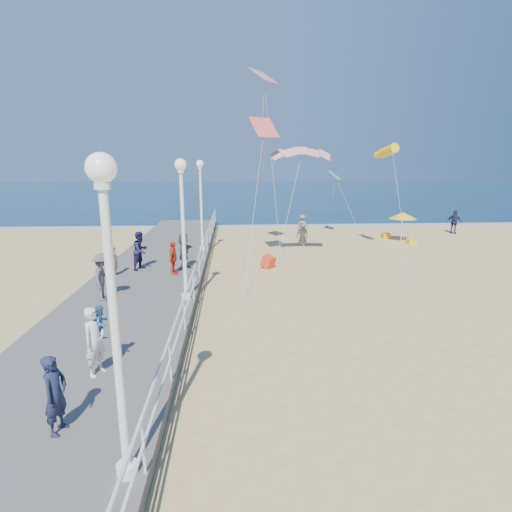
{
  "coord_description": "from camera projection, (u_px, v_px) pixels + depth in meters",
  "views": [
    {
      "loc": [
        -3.5,
        -14.89,
        5.57
      ],
      "look_at": [
        -2.5,
        2.0,
        1.6
      ],
      "focal_mm": 28.0,
      "sensor_mm": 36.0,
      "label": 1
    }
  ],
  "objects": [
    {
      "name": "spectator_7",
      "position": [
        141.0,
        251.0,
        19.62
      ],
      "size": [
        1.07,
        1.15,
        1.9
      ],
      "primitive_type": "imported",
      "rotation": [
        0.0,
        0.0,
        1.08
      ],
      "color": "#1C1B3C",
      "rests_on": "boardwalk"
    },
    {
      "name": "kite_diamond_redwhite",
      "position": [
        264.0,
        76.0,
        20.92
      ],
      "size": [
        1.67,
        1.71,
        0.76
      ],
      "primitive_type": "cube",
      "rotation": [
        0.6,
        0.0,
        0.9
      ],
      "color": "red"
    },
    {
      "name": "woman_holding_toddler",
      "position": [
        95.0,
        341.0,
        9.82
      ],
      "size": [
        0.65,
        0.76,
        1.76
      ],
      "primitive_type": "imported",
      "rotation": [
        0.0,
        0.0,
        1.14
      ],
      "color": "silver",
      "rests_on": "boardwalk"
    },
    {
      "name": "beach_walker_a",
      "position": [
        302.0,
        225.0,
        31.1
      ],
      "size": [
        1.21,
        1.02,
        1.62
      ],
      "primitive_type": "imported",
      "rotation": [
        0.0,
        0.0,
        0.49
      ],
      "color": "slate",
      "rests_on": "ground"
    },
    {
      "name": "spectator_6",
      "position": [
        115.0,
        260.0,
        18.59
      ],
      "size": [
        0.38,
        0.55,
        1.45
      ],
      "primitive_type": "imported",
      "rotation": [
        0.0,
        0.0,
        1.63
      ],
      "color": "gray",
      "rests_on": "boardwalk"
    },
    {
      "name": "beach_chair_right",
      "position": [
        411.0,
        242.0,
        27.79
      ],
      "size": [
        0.55,
        0.55,
        0.4
      ],
      "primitive_type": "cube",
      "color": "yellow",
      "rests_on": "ground"
    },
    {
      "name": "kite_diamond_pink",
      "position": [
        264.0,
        127.0,
        19.96
      ],
      "size": [
        1.6,
        1.46,
        1.02
      ],
      "primitive_type": "cube",
      "rotation": [
        0.86,
        0.0,
        0.56
      ],
      "color": "#F05858"
    },
    {
      "name": "spectator_0",
      "position": [
        55.0,
        395.0,
        7.69
      ],
      "size": [
        0.49,
        0.65,
        1.62
      ],
      "primitive_type": "imported",
      "rotation": [
        0.0,
        0.0,
        1.39
      ],
      "color": "#1B203B",
      "rests_on": "boardwalk"
    },
    {
      "name": "surf_line",
      "position": [
        272.0,
        226.0,
        35.86
      ],
      "size": [
        160.0,
        1.2,
        0.04
      ],
      "primitive_type": "cube",
      "color": "silver",
      "rests_on": "ground"
    },
    {
      "name": "ocean",
      "position": [
        250.0,
        191.0,
        79.11
      ],
      "size": [
        160.0,
        90.0,
        0.05
      ],
      "primitive_type": "cube",
      "color": "#0C2A48",
      "rests_on": "ground"
    },
    {
      "name": "spectator_2",
      "position": [
        103.0,
        277.0,
        15.19
      ],
      "size": [
        0.71,
        1.21,
        1.85
      ],
      "primitive_type": "imported",
      "rotation": [
        0.0,
        0.0,
        1.59
      ],
      "color": "#4F4F53",
      "rests_on": "boardwalk"
    },
    {
      "name": "beach_walker_b",
      "position": [
        454.0,
        222.0,
        31.84
      ],
      "size": [
        1.08,
        1.12,
        1.88
      ],
      "primitive_type": "imported",
      "rotation": [
        0.0,
        0.0,
        2.31
      ],
      "color": "#1B223B",
      "rests_on": "ground"
    },
    {
      "name": "lamp_post_mid",
      "position": [
        183.0,
        215.0,
        14.8
      ],
      "size": [
        0.44,
        0.44,
        5.32
      ],
      "color": "white",
      "rests_on": "boardwalk"
    },
    {
      "name": "kite_windsock",
      "position": [
        389.0,
        151.0,
        23.33
      ],
      "size": [
        0.96,
        2.41,
        1.02
      ],
      "primitive_type": "cylinder",
      "rotation": [
        1.36,
        0.0,
        0.17
      ],
      "color": "yellow"
    },
    {
      "name": "kite_parafoil",
      "position": [
        301.0,
        151.0,
        20.9
      ],
      "size": [
        3.25,
        0.94,
        0.65
      ],
      "primitive_type": null,
      "rotation": [
        0.44,
        0.0,
        0.0
      ],
      "color": "red"
    },
    {
      "name": "railing",
      "position": [
        193.0,
        278.0,
        15.37
      ],
      "size": [
        0.05,
        42.0,
        0.55
      ],
      "color": "white",
      "rests_on": "boardwalk"
    },
    {
      "name": "kite_diamond_green",
      "position": [
        335.0,
        175.0,
        29.7
      ],
      "size": [
        1.16,
        1.27,
        0.66
      ],
      "primitive_type": "cube",
      "rotation": [
        0.68,
        0.0,
        1.15
      ],
      "color": "#2AC57C"
    },
    {
      "name": "lamp_post_far",
      "position": [
        201.0,
        196.0,
        23.55
      ],
      "size": [
        0.44,
        0.44,
        5.32
      ],
      "color": "white",
      "rests_on": "boardwalk"
    },
    {
      "name": "beach_chair_left",
      "position": [
        386.0,
        236.0,
        29.96
      ],
      "size": [
        0.55,
        0.55,
        0.4
      ],
      "primitive_type": "cube",
      "color": "gold",
      "rests_on": "ground"
    },
    {
      "name": "lamp_post_near",
      "position": [
        112.0,
        292.0,
        6.05
      ],
      "size": [
        0.44,
        0.44,
        5.32
      ],
      "color": "white",
      "rests_on": "boardwalk"
    },
    {
      "name": "spectator_5",
      "position": [
        184.0,
        251.0,
        19.73
      ],
      "size": [
        0.71,
        1.71,
        1.79
      ],
      "primitive_type": "imported",
      "rotation": [
        0.0,
        0.0,
        1.46
      ],
      "color": "#525357",
      "rests_on": "boardwalk"
    },
    {
      "name": "boardwalk",
      "position": [
        131.0,
        305.0,
        15.47
      ],
      "size": [
        5.0,
        44.0,
        0.4
      ],
      "primitive_type": "cube",
      "color": "slate",
      "rests_on": "ground"
    },
    {
      "name": "ground",
      "position": [
        321.0,
        305.0,
        15.95
      ],
      "size": [
        160.0,
        160.0,
        0.0
      ],
      "primitive_type": "plane",
      "color": "#DEBB74",
      "rests_on": "ground"
    },
    {
      "name": "toddler_held",
      "position": [
        102.0,
        323.0,
        9.88
      ],
      "size": [
        0.49,
        0.54,
        0.9
      ],
      "primitive_type": "imported",
      "rotation": [
        0.0,
        0.0,
        1.14
      ],
      "color": "#2D68AA",
      "rests_on": "boardwalk"
    },
    {
      "name": "box_kite",
      "position": [
        268.0,
        263.0,
        21.5
      ],
      "size": [
        0.89,
        0.89,
        0.74
      ],
      "primitive_type": "cube",
      "rotation": [
        0.31,
        0.0,
        0.82
      ],
      "color": "red",
      "rests_on": "ground"
    },
    {
      "name": "beach_walker_c",
      "position": [
        302.0,
        233.0,
        27.25
      ],
      "size": [
        0.99,
        0.93,
        1.71
      ],
      "primitive_type": "imported",
      "rotation": [
        0.0,
        0.0,
        -0.62
      ],
      "color": "gray",
      "rests_on": "ground"
    },
    {
      "name": "beach_umbrella",
      "position": [
        403.0,
        215.0,
        28.27
      ],
      "size": [
        1.9,
        1.9,
        2.14
      ],
      "color": "white",
      "rests_on": "ground"
    },
    {
      "name": "spectator_3",
      "position": [
        173.0,
        258.0,
        18.81
      ],
      "size": [
        0.48,
        0.95,
        1.57
      ],
      "primitive_type": "imported",
      "rotation": [
        0.0,
        0.0,
        1.46
      ],
      "color": "red",
      "rests_on": "boardwalk"
    }
  ]
}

